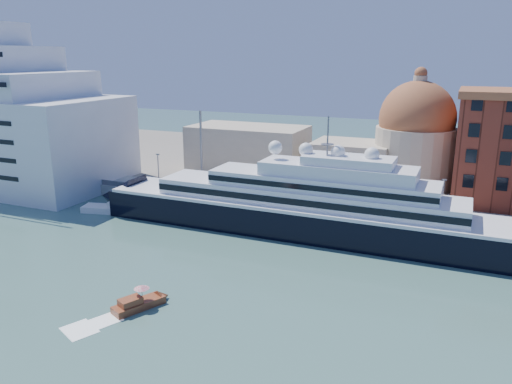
% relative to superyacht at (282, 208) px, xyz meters
% --- Properties ---
extents(ground, '(400.00, 400.00, 0.00)m').
position_rel_superyacht_xyz_m(ground, '(-2.60, -23.00, -4.39)').
color(ground, '#376059').
rests_on(ground, ground).
extents(quay, '(180.00, 10.00, 2.50)m').
position_rel_superyacht_xyz_m(quay, '(-2.60, 11.00, -3.14)').
color(quay, gray).
rests_on(quay, ground).
extents(land, '(260.00, 72.00, 2.00)m').
position_rel_superyacht_xyz_m(land, '(-2.60, 52.00, -3.39)').
color(land, slate).
rests_on(land, ground).
extents(quay_fence, '(180.00, 0.10, 1.20)m').
position_rel_superyacht_xyz_m(quay_fence, '(-2.60, 6.50, -1.29)').
color(quay_fence, slate).
rests_on(quay_fence, quay).
extents(superyacht, '(85.14, 11.80, 25.45)m').
position_rel_superyacht_xyz_m(superyacht, '(0.00, 0.00, 0.00)').
color(superyacht, black).
rests_on(superyacht, ground).
extents(service_barge, '(11.82, 6.34, 2.53)m').
position_rel_superyacht_xyz_m(service_barge, '(-36.99, -3.72, -3.66)').
color(service_barge, white).
rests_on(service_barge, ground).
extents(water_taxi, '(4.95, 7.18, 3.25)m').
position_rel_superyacht_xyz_m(water_taxi, '(-6.77, -35.87, -3.61)').
color(water_taxi, brown).
rests_on(water_taxi, ground).
extents(church, '(66.00, 18.00, 25.50)m').
position_rel_superyacht_xyz_m(church, '(3.78, 34.72, 6.52)').
color(church, beige).
rests_on(church, land).
extents(lamp_posts, '(120.80, 2.40, 18.00)m').
position_rel_superyacht_xyz_m(lamp_posts, '(-15.27, 9.27, 5.45)').
color(lamp_posts, slate).
rests_on(lamp_posts, quay).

